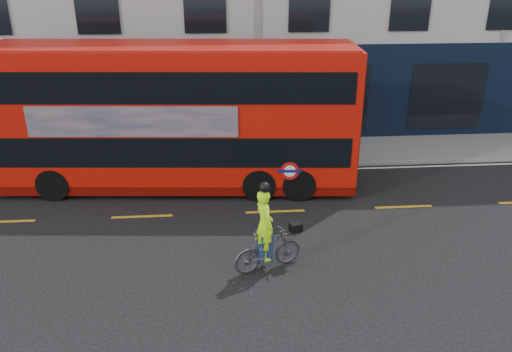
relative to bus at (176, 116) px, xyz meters
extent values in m
plane|color=black|center=(2.99, -3.79, -2.40)|extent=(120.00, 120.00, 0.00)
cube|color=slate|center=(2.99, 2.71, -2.34)|extent=(60.00, 3.00, 0.12)
cube|color=gray|center=(2.99, 1.21, -2.34)|extent=(60.00, 0.12, 0.13)
cube|color=black|center=(2.99, 4.19, -0.40)|extent=(50.00, 0.08, 4.00)
cube|color=silver|center=(2.99, 0.91, -2.40)|extent=(58.00, 0.10, 0.01)
cube|color=red|center=(-0.04, 0.01, 0.15)|extent=(11.73, 3.58, 4.15)
cube|color=#620903|center=(-0.04, 0.01, -2.09)|extent=(11.72, 3.53, 0.31)
cube|color=black|center=(-0.04, 0.01, -0.77)|extent=(11.27, 3.58, 0.94)
cube|color=black|center=(-0.04, 0.01, 1.22)|extent=(11.27, 3.58, 0.94)
cube|color=#A3130B|center=(-0.04, 0.01, 2.24)|extent=(11.49, 3.45, 0.08)
cube|color=black|center=(5.73, -0.48, -0.77)|extent=(0.24, 2.36, 0.94)
cube|color=black|center=(5.73, -0.48, 1.22)|extent=(0.24, 2.36, 0.94)
cube|color=black|center=(-5.82, 0.49, -0.77)|extent=(0.24, 2.36, 0.94)
cube|color=gray|center=(-1.20, -1.25, 0.22)|extent=(6.28, 0.56, 0.94)
cylinder|color=red|center=(3.51, -1.64, -1.35)|extent=(0.59, 0.07, 0.59)
cylinder|color=white|center=(3.51, -1.64, -1.35)|extent=(0.38, 0.05, 0.38)
cube|color=#0C1459|center=(3.51, -1.65, -1.35)|extent=(0.73, 0.08, 0.09)
cylinder|color=black|center=(3.93, -0.33, -1.88)|extent=(1.27, 2.75, 1.05)
cylinder|color=black|center=(2.68, -0.22, -1.88)|extent=(1.27, 2.75, 1.05)
cylinder|color=black|center=(-3.81, 0.32, -1.88)|extent=(1.27, 2.75, 1.05)
imported|color=#434648|center=(2.45, -5.33, -1.87)|extent=(1.85, 1.07, 1.07)
imported|color=#A2E90D|center=(2.36, -5.37, -1.15)|extent=(0.62, 0.75, 1.78)
cube|color=black|center=(3.16, -5.08, -1.42)|extent=(0.34, 0.31, 0.22)
cube|color=#1D2C4D|center=(2.36, -5.37, -1.74)|extent=(0.42, 0.47, 0.71)
sphere|color=black|center=(2.36, -5.37, -0.18)|extent=(0.26, 0.26, 0.26)
camera|label=1|loc=(1.31, -15.73, 4.53)|focal=35.00mm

